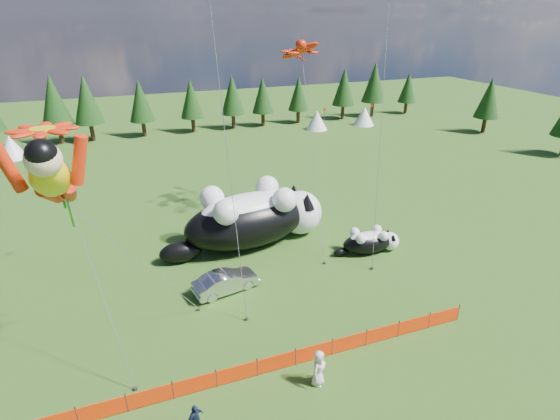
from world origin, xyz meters
TOP-DOWN VIEW (x-y plane):
  - ground at (0.00, 0.00)m, footprint 160.00×160.00m
  - safety_fence at (0.00, -3.00)m, footprint 22.06×0.06m
  - tree_line at (0.00, 45.00)m, footprint 90.00×4.00m
  - festival_tents at (11.00, 40.00)m, footprint 50.00×3.20m
  - cat_large at (2.88, 9.78)m, footprint 12.87×5.72m
  - cat_small at (10.41, 5.57)m, footprint 5.07×2.18m
  - car at (-0.68, 4.42)m, footprint 4.39×2.29m
  - spectator_c at (-4.36, -5.13)m, footprint 1.01×0.89m
  - spectator_e at (1.56, -4.46)m, footprint 1.09×1.05m
  - superhero_kite at (-8.36, -0.02)m, footprint 8.26×5.88m
  - gecko_kite at (8.18, 14.19)m, footprint 4.81×12.06m
  - flower_kite at (-8.66, 2.65)m, footprint 4.09×6.54m

SIDE VIEW (x-z plane):
  - ground at x=0.00m, z-range 0.00..0.00m
  - safety_fence at x=0.00m, z-range -0.05..1.05m
  - car at x=-0.68m, z-range 0.00..1.38m
  - spectator_c at x=-4.36m, z-range 0.00..1.54m
  - cat_small at x=10.41m, z-range -0.05..1.79m
  - spectator_e at x=1.56m, z-range 0.00..1.89m
  - festival_tents at x=11.00m, z-range 0.00..2.80m
  - cat_large at x=2.88m, z-range -0.12..4.54m
  - tree_line at x=0.00m, z-range 0.00..8.00m
  - superhero_kite at x=-8.36m, z-range 3.50..16.87m
  - flower_kite at x=-8.66m, z-range 5.13..17.49m
  - gecko_kite at x=8.18m, z-range 5.33..21.43m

